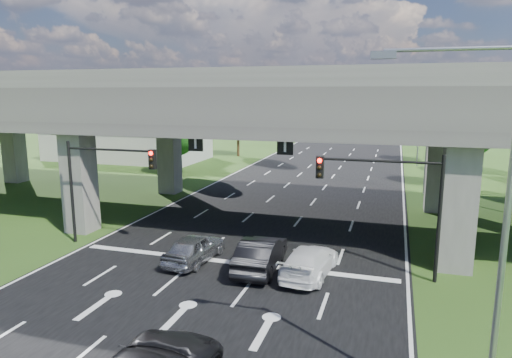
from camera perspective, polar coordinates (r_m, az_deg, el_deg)
The scene contains 18 objects.
ground at distance 21.20m, azimuth -6.58°, elevation -13.60°, with size 160.00×160.00×0.00m, color #284115.
road at distance 30.04m, azimuth 1.10°, elevation -6.10°, with size 18.00×120.00×0.03m, color black.
overpass at distance 30.69m, azimuth 2.19°, elevation 9.25°, with size 80.00×15.00×10.00m.
warehouse at distance 62.97m, azimuth -15.66°, elevation 4.22°, with size 20.00×10.00×4.00m, color #9E9E99.
signal_right at distance 22.06m, azimuth 16.53°, elevation -1.55°, with size 5.76×0.54×6.00m.
signal_left at distance 27.08m, azimuth -18.71°, elevation 0.54°, with size 5.76×0.54×6.00m.
streetlight_near at distance 12.20m, azimuth 27.04°, elevation -4.05°, with size 3.38×0.25×10.00m.
streetlight_far at distance 41.81m, azimuth 20.17°, elevation 6.15°, with size 3.38×0.25×10.00m.
streetlight_beyond at distance 57.76m, azimuth 19.39°, elevation 7.29°, with size 3.38×0.25×10.00m.
tree_left_near at distance 48.96m, azimuth -9.55°, elevation 6.03°, with size 4.50×4.50×7.80m.
tree_left_mid at distance 57.49m, azimuth -8.65°, elevation 6.09°, with size 3.91×3.90×6.76m.
tree_left_far at distance 63.29m, azimuth -2.22°, elevation 7.49°, with size 4.80×4.80×8.32m.
tree_right_near at distance 46.14m, azimuth 23.48°, elevation 4.61°, with size 4.20×4.20×7.28m.
tree_right_mid at distance 54.46m, azimuth 25.71°, elevation 4.90°, with size 3.91×3.90×6.76m.
tree_right_far at distance 61.91m, azimuth 21.01°, elevation 6.42°, with size 4.50×4.50×7.80m.
car_silver at distance 24.15m, azimuth -7.71°, elevation -8.56°, with size 1.75×4.36×1.48m, color #98999F.
car_dark at distance 22.92m, azimuth 0.61°, elevation -9.32°, with size 1.74×4.99×1.65m, color black.
car_white at distance 22.43m, azimuth 6.69°, elevation -10.16°, with size 1.99×4.89×1.42m, color white.
Camera 1 is at (7.88, -17.65, 8.71)m, focal length 32.00 mm.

